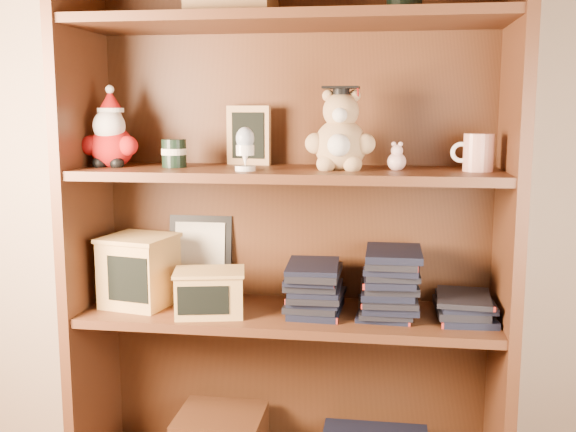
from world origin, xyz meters
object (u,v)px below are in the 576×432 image
(bookcase, at_px, (290,228))
(teacher_mug, at_px, (477,152))
(grad_teddy_bear, at_px, (340,137))
(treats_box, at_px, (139,270))

(bookcase, height_order, teacher_mug, bookcase)
(grad_teddy_bear, bearing_deg, bookcase, 158.30)
(teacher_mug, height_order, treats_box, teacher_mug)
(treats_box, bearing_deg, grad_teddy_bear, -0.60)
(teacher_mug, distance_m, treats_box, 0.99)
(bookcase, distance_m, teacher_mug, 0.55)
(grad_teddy_bear, xyz_separation_m, teacher_mug, (0.36, 0.01, -0.04))
(teacher_mug, xyz_separation_m, treats_box, (-0.93, -0.00, -0.35))
(treats_box, bearing_deg, bookcase, 6.82)
(treats_box, bearing_deg, teacher_mug, 0.05)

